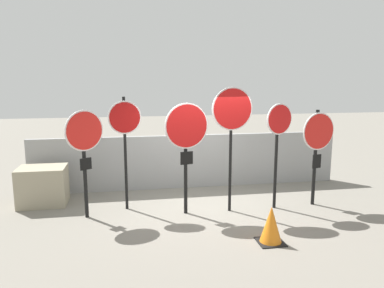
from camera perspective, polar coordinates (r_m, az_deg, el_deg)
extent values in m
plane|color=gray|center=(8.52, 1.45, -9.75)|extent=(40.00, 40.00, 0.00)
cube|color=gray|center=(9.90, -0.44, -2.65)|extent=(8.12, 0.12, 1.40)
cylinder|color=black|center=(8.00, -16.06, -3.34)|extent=(0.08, 0.08, 2.18)
cylinder|color=white|center=(7.80, -16.12, 1.96)|extent=(0.71, 0.48, 0.83)
cylinder|color=red|center=(7.79, -16.06, 1.95)|extent=(0.66, 0.44, 0.77)
cube|color=black|center=(7.93, -15.87, -2.93)|extent=(0.22, 0.16, 0.24)
cylinder|color=black|center=(8.28, -10.12, -1.53)|extent=(0.06, 0.06, 2.49)
cylinder|color=white|center=(8.10, -10.23, 4.01)|extent=(0.71, 0.14, 0.71)
cylinder|color=#AD0F0F|center=(8.08, -10.21, 3.99)|extent=(0.65, 0.13, 0.65)
cylinder|color=black|center=(7.93, -0.99, -3.22)|extent=(0.08, 0.08, 2.13)
cylinder|color=white|center=(7.71, -0.83, 2.78)|extent=(0.93, 0.24, 0.95)
cylinder|color=red|center=(7.70, -0.78, 2.77)|extent=(0.87, 0.22, 0.89)
cube|color=black|center=(7.83, -0.82, -2.15)|extent=(0.27, 0.08, 0.27)
cylinder|color=black|center=(8.07, 5.87, -1.70)|extent=(0.06, 0.06, 2.50)
cylinder|color=white|center=(7.88, 6.17, 5.35)|extent=(0.90, 0.15, 0.91)
cylinder|color=red|center=(7.86, 6.22, 5.34)|extent=(0.84, 0.14, 0.85)
cylinder|color=black|center=(8.45, 12.67, -2.12)|extent=(0.07, 0.07, 2.28)
cylinder|color=white|center=(8.27, 13.18, 3.72)|extent=(0.65, 0.24, 0.68)
cylinder|color=red|center=(8.25, 13.26, 3.70)|extent=(0.59, 0.22, 0.62)
cylinder|color=black|center=(8.92, 18.23, -2.04)|extent=(0.08, 0.08, 2.19)
cylinder|color=white|center=(8.77, 18.73, 1.84)|extent=(0.83, 0.21, 0.84)
cylinder|color=red|center=(8.75, 18.81, 1.82)|extent=(0.77, 0.20, 0.78)
cube|color=black|center=(8.89, 18.48, -2.52)|extent=(0.22, 0.07, 0.31)
cube|color=black|center=(7.03, 11.86, -14.38)|extent=(0.47, 0.47, 0.02)
cone|color=orange|center=(6.89, 11.97, -11.84)|extent=(0.39, 0.39, 0.65)
cube|color=#9E937A|center=(9.29, -21.78, -5.95)|extent=(1.06, 0.79, 0.88)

